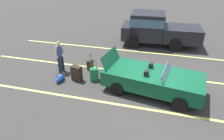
{
  "coord_description": "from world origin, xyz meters",
  "views": [
    {
      "loc": [
        0.15,
        -7.46,
        5.08
      ],
      "look_at": [
        -1.81,
        0.1,
        0.75
      ],
      "focal_mm": 32.19,
      "sensor_mm": 36.0,
      "label": 1
    }
  ],
  "objects_px": {
    "traveler_person": "(60,55)",
    "convertible_car": "(157,81)",
    "suitcase_medium_bright": "(94,75)",
    "suitcase_large_black": "(77,73)",
    "duffel_bag": "(60,78)",
    "parked_pickup_truck_near": "(155,28)",
    "suitcase_small_carryon": "(90,65)"
  },
  "relations": [
    {
      "from": "traveler_person",
      "to": "convertible_car",
      "type": "bearing_deg",
      "value": 12.66
    },
    {
      "from": "convertible_car",
      "to": "suitcase_large_black",
      "type": "distance_m",
      "value": 3.71
    },
    {
      "from": "convertible_car",
      "to": "suitcase_small_carryon",
      "type": "bearing_deg",
      "value": 169.13
    },
    {
      "from": "parked_pickup_truck_near",
      "to": "duffel_bag",
      "type": "bearing_deg",
      "value": 53.21
    },
    {
      "from": "suitcase_large_black",
      "to": "suitcase_medium_bright",
      "type": "height_order",
      "value": "suitcase_medium_bright"
    },
    {
      "from": "suitcase_large_black",
      "to": "traveler_person",
      "type": "xyz_separation_m",
      "value": [
        -1.09,
        0.57,
        0.56
      ]
    },
    {
      "from": "convertible_car",
      "to": "parked_pickup_truck_near",
      "type": "height_order",
      "value": "parked_pickup_truck_near"
    },
    {
      "from": "suitcase_medium_bright",
      "to": "duffel_bag",
      "type": "xyz_separation_m",
      "value": [
        -1.55,
        -0.48,
        -0.16
      ]
    },
    {
      "from": "convertible_car",
      "to": "duffel_bag",
      "type": "xyz_separation_m",
      "value": [
        -4.44,
        -0.22,
        -0.43
      ]
    },
    {
      "from": "suitcase_small_carryon",
      "to": "duffel_bag",
      "type": "bearing_deg",
      "value": 71.99
    },
    {
      "from": "convertible_car",
      "to": "suitcase_small_carryon",
      "type": "distance_m",
      "value": 3.72
    },
    {
      "from": "suitcase_small_carryon",
      "to": "traveler_person",
      "type": "distance_m",
      "value": 1.61
    },
    {
      "from": "suitcase_large_black",
      "to": "suitcase_medium_bright",
      "type": "bearing_deg",
      "value": -64.57
    },
    {
      "from": "duffel_bag",
      "to": "suitcase_large_black",
      "type": "bearing_deg",
      "value": 21.5
    },
    {
      "from": "convertible_car",
      "to": "parked_pickup_truck_near",
      "type": "distance_m",
      "value": 5.7
    },
    {
      "from": "suitcase_small_carryon",
      "to": "parked_pickup_truck_near",
      "type": "distance_m",
      "value": 5.34
    },
    {
      "from": "duffel_bag",
      "to": "traveler_person",
      "type": "bearing_deg",
      "value": 112.22
    },
    {
      "from": "suitcase_large_black",
      "to": "duffel_bag",
      "type": "height_order",
      "value": "suitcase_large_black"
    },
    {
      "from": "convertible_car",
      "to": "suitcase_small_carryon",
      "type": "xyz_separation_m",
      "value": [
        -3.48,
        1.27,
        -0.34
      ]
    },
    {
      "from": "convertible_car",
      "to": "traveler_person",
      "type": "distance_m",
      "value": 4.85
    },
    {
      "from": "convertible_car",
      "to": "suitcase_medium_bright",
      "type": "bearing_deg",
      "value": -175.93
    },
    {
      "from": "duffel_bag",
      "to": "parked_pickup_truck_near",
      "type": "distance_m",
      "value": 7.11
    },
    {
      "from": "duffel_bag",
      "to": "traveler_person",
      "type": "relative_size",
      "value": 0.39
    },
    {
      "from": "suitcase_large_black",
      "to": "parked_pickup_truck_near",
      "type": "height_order",
      "value": "parked_pickup_truck_near"
    },
    {
      "from": "suitcase_medium_bright",
      "to": "traveler_person",
      "type": "distance_m",
      "value": 2.03
    },
    {
      "from": "suitcase_large_black",
      "to": "suitcase_medium_bright",
      "type": "xyz_separation_m",
      "value": [
        0.81,
        0.19,
        -0.05
      ]
    },
    {
      "from": "suitcase_small_carryon",
      "to": "traveler_person",
      "type": "xyz_separation_m",
      "value": [
        -1.32,
        -0.63,
        0.68
      ]
    },
    {
      "from": "duffel_bag",
      "to": "traveler_person",
      "type": "xyz_separation_m",
      "value": [
        -0.35,
        0.86,
        0.77
      ]
    },
    {
      "from": "traveler_person",
      "to": "parked_pickup_truck_near",
      "type": "bearing_deg",
      "value": 70.0
    },
    {
      "from": "traveler_person",
      "to": "suitcase_medium_bright",
      "type": "bearing_deg",
      "value": 8.93
    },
    {
      "from": "duffel_bag",
      "to": "traveler_person",
      "type": "distance_m",
      "value": 1.21
    },
    {
      "from": "duffel_bag",
      "to": "convertible_car",
      "type": "bearing_deg",
      "value": 2.83
    }
  ]
}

